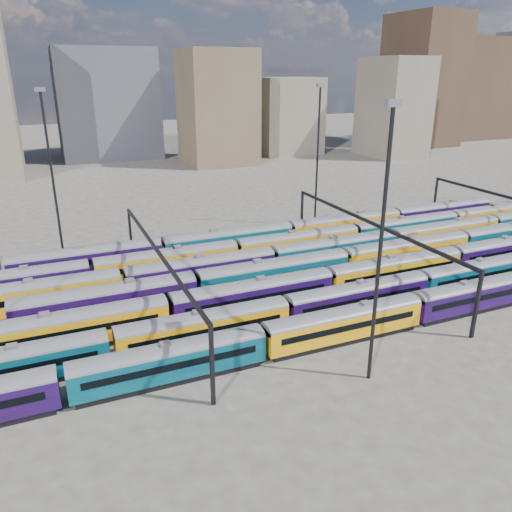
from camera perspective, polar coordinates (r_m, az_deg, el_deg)
name	(u,v)px	position (r m, az deg, el deg)	size (l,w,h in m)	color
ground	(305,285)	(69.14, 5.64, -3.29)	(500.00, 500.00, 0.00)	#47423C
rake_0	(415,305)	(60.24, 17.70, -5.38)	(113.73, 2.78, 4.66)	black
rake_1	(358,294)	(61.24, 11.56, -4.33)	(134.23, 2.81, 4.71)	black
rake_2	(328,279)	(64.39, 8.26, -2.66)	(123.89, 3.02, 5.09)	black
rake_3	(406,250)	(77.17, 16.73, 0.69)	(107.15, 3.14, 5.29)	black
rake_4	(202,268)	(67.62, -6.25, -1.39)	(146.43, 3.06, 5.15)	black
rake_5	(236,250)	(74.14, -2.26, 0.68)	(123.65, 3.02, 5.08)	black
rake_6	(229,239)	(78.75, -3.14, 1.94)	(106.68, 3.12, 5.27)	black
gantry_1	(158,259)	(60.11, -11.14, -0.32)	(0.35, 40.35, 8.03)	black
gantry_2	(370,229)	(71.91, 12.86, 3.00)	(0.35, 40.35, 8.03)	black
mast_1	(52,172)	(78.50, -22.31, 8.85)	(1.40, 0.50, 25.60)	black
mast_2	(381,240)	(44.38, 14.11, 1.80)	(1.40, 0.50, 25.60)	black
mast_3	(318,152)	(92.67, 7.07, 11.75)	(1.40, 0.50, 25.60)	black
skyline	(417,90)	(210.69, 17.88, 17.62)	(399.22, 60.48, 50.03)	#665B4C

